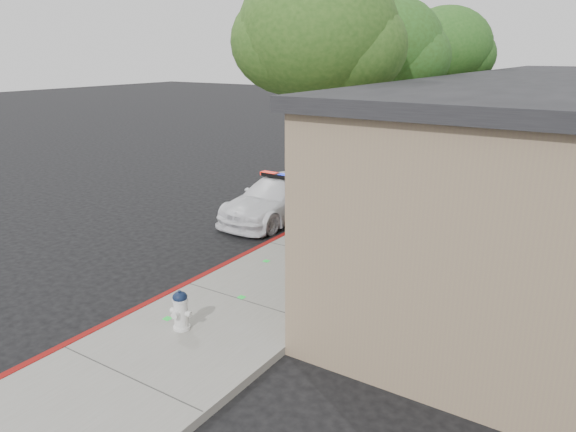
# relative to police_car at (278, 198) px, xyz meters

# --- Properties ---
(ground) EXTENTS (120.00, 120.00, 0.00)m
(ground) POSITION_rel_police_car_xyz_m (1.14, -5.23, -0.64)
(ground) COLOR black
(ground) RESTS_ON ground
(sidewalk) EXTENTS (3.20, 60.00, 0.15)m
(sidewalk) POSITION_rel_police_car_xyz_m (2.74, -2.23, -0.57)
(sidewalk) COLOR gray
(sidewalk) RESTS_ON ground
(red_curb) EXTENTS (0.14, 60.00, 0.16)m
(red_curb) POSITION_rel_police_car_xyz_m (1.20, -2.23, -0.56)
(red_curb) COLOR maroon
(red_curb) RESTS_ON ground
(police_car) EXTENTS (1.93, 4.45, 1.39)m
(police_car) POSITION_rel_police_car_xyz_m (0.00, 0.00, 0.00)
(police_car) COLOR white
(police_car) RESTS_ON ground
(fire_hydrant) EXTENTS (0.42, 0.36, 0.73)m
(fire_hydrant) POSITION_rel_police_car_xyz_m (2.47, -6.72, -0.13)
(fire_hydrant) COLOR white
(fire_hydrant) RESTS_ON sidewalk
(street_tree_near) EXTENTS (3.93, 3.65, 6.68)m
(street_tree_near) POSITION_rel_police_car_xyz_m (2.27, -1.71, 4.49)
(street_tree_near) COLOR black
(street_tree_near) RESTS_ON sidewalk
(street_tree_mid) EXTENTS (3.56, 3.27, 6.24)m
(street_tree_mid) POSITION_rel_police_car_xyz_m (2.40, 1.90, 4.22)
(street_tree_mid) COLOR black
(street_tree_mid) RESTS_ON sidewalk
(street_tree_far) EXTENTS (3.41, 3.42, 6.31)m
(street_tree_far) POSITION_rel_police_car_xyz_m (2.40, 7.59, 4.25)
(street_tree_far) COLOR black
(street_tree_far) RESTS_ON sidewalk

